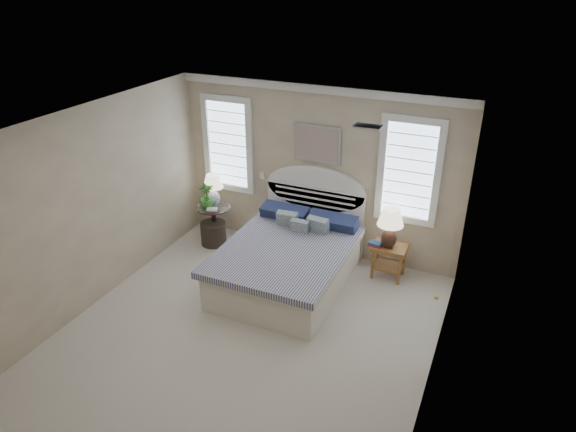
{
  "coord_description": "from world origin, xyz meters",
  "views": [
    {
      "loc": [
        2.59,
        -4.44,
        4.25
      ],
      "look_at": [
        0.17,
        1.0,
        1.31
      ],
      "focal_mm": 32.0,
      "sensor_mm": 36.0,
      "label": 1
    }
  ],
  "objects_px": {
    "nightstand_right": "(389,254)",
    "floor_pot": "(214,233)",
    "side_table_left": "(214,220)",
    "lamp_right": "(390,224)",
    "lamp_left": "(213,186)",
    "bed": "(290,258)"
  },
  "relations": [
    {
      "from": "lamp_left",
      "to": "floor_pot",
      "type": "bearing_deg",
      "value": -71.66
    },
    {
      "from": "side_table_left",
      "to": "lamp_left",
      "type": "xyz_separation_m",
      "value": [
        -0.03,
        0.08,
        0.58
      ]
    },
    {
      "from": "floor_pot",
      "to": "lamp_left",
      "type": "distance_m",
      "value": 0.79
    },
    {
      "from": "bed",
      "to": "nightstand_right",
      "type": "bearing_deg",
      "value": 28.03
    },
    {
      "from": "lamp_left",
      "to": "bed",
      "type": "bearing_deg",
      "value": -21.96
    },
    {
      "from": "floor_pot",
      "to": "lamp_left",
      "type": "xyz_separation_m",
      "value": [
        -0.06,
        0.18,
        0.77
      ]
    },
    {
      "from": "lamp_right",
      "to": "side_table_left",
      "type": "bearing_deg",
      "value": -178.87
    },
    {
      "from": "lamp_left",
      "to": "lamp_right",
      "type": "bearing_deg",
      "value": -0.52
    },
    {
      "from": "side_table_left",
      "to": "lamp_left",
      "type": "bearing_deg",
      "value": 108.57
    },
    {
      "from": "bed",
      "to": "lamp_right",
      "type": "xyz_separation_m",
      "value": [
        1.28,
        0.65,
        0.52
      ]
    },
    {
      "from": "side_table_left",
      "to": "bed",
      "type": "bearing_deg",
      "value": -19.74
    },
    {
      "from": "side_table_left",
      "to": "nightstand_right",
      "type": "xyz_separation_m",
      "value": [
        2.95,
        0.1,
        -0.0
      ]
    },
    {
      "from": "floor_pot",
      "to": "lamp_right",
      "type": "relative_size",
      "value": 0.68
    },
    {
      "from": "side_table_left",
      "to": "floor_pot",
      "type": "height_order",
      "value": "side_table_left"
    },
    {
      "from": "bed",
      "to": "side_table_left",
      "type": "relative_size",
      "value": 3.61
    },
    {
      "from": "bed",
      "to": "lamp_right",
      "type": "bearing_deg",
      "value": 26.92
    },
    {
      "from": "side_table_left",
      "to": "lamp_right",
      "type": "distance_m",
      "value": 2.98
    },
    {
      "from": "floor_pot",
      "to": "side_table_left",
      "type": "bearing_deg",
      "value": 108.13
    },
    {
      "from": "nightstand_right",
      "to": "floor_pot",
      "type": "relative_size",
      "value": 1.25
    },
    {
      "from": "bed",
      "to": "floor_pot",
      "type": "height_order",
      "value": "bed"
    },
    {
      "from": "side_table_left",
      "to": "lamp_left",
      "type": "height_order",
      "value": "lamp_left"
    },
    {
      "from": "bed",
      "to": "side_table_left",
      "type": "xyz_separation_m",
      "value": [
        -1.65,
        0.59,
        0.0
      ]
    }
  ]
}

